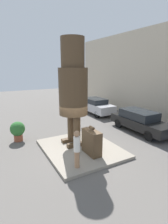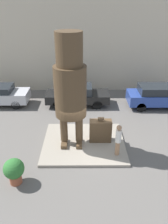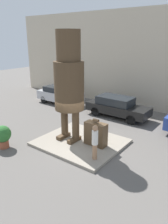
{
  "view_description": "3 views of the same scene",
  "coord_description": "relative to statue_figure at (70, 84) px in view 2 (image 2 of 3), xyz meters",
  "views": [
    {
      "loc": [
        8.13,
        -4.31,
        4.56
      ],
      "look_at": [
        0.21,
        0.09,
        2.27
      ],
      "focal_mm": 28.0,
      "sensor_mm": 36.0,
      "label": 1
    },
    {
      "loc": [
        -0.05,
        -10.2,
        7.46
      ],
      "look_at": [
        0.01,
        -0.07,
        2.1
      ],
      "focal_mm": 35.0,
      "sensor_mm": 36.0,
      "label": 2
    },
    {
      "loc": [
        6.91,
        -8.88,
        5.74
      ],
      "look_at": [
        0.18,
        0.09,
        1.91
      ],
      "focal_mm": 35.0,
      "sensor_mm": 36.0,
      "label": 3
    }
  ],
  "objects": [
    {
      "name": "ground_plane",
      "position": [
        0.68,
        0.11,
        -3.66
      ],
      "size": [
        60.0,
        60.0,
        0.0
      ],
      "primitive_type": "plane",
      "color": "#605B56"
    },
    {
      "name": "pedestal",
      "position": [
        0.68,
        0.11,
        -3.58
      ],
      "size": [
        4.57,
        3.95,
        0.15
      ],
      "color": "gray",
      "rests_on": "ground_plane"
    },
    {
      "name": "building_backdrop",
      "position": [
        0.68,
        8.59,
        0.33
      ],
      "size": [
        28.0,
        0.6,
        7.97
      ],
      "color": "beige",
      "rests_on": "ground_plane"
    },
    {
      "name": "statue_figure",
      "position": [
        0.0,
        0.0,
        0.0
      ],
      "size": [
        1.62,
        1.62,
        6.0
      ],
      "color": "#4C3823",
      "rests_on": "pedestal"
    },
    {
      "name": "giant_suitcase",
      "position": [
        1.61,
        0.25,
        -2.85
      ],
      "size": [
        1.22,
        0.54,
        1.52
      ],
      "color": "#4C3823",
      "rests_on": "pedestal"
    },
    {
      "name": "tourist",
      "position": [
        2.4,
        -1.01,
        -2.54
      ],
      "size": [
        0.3,
        0.3,
        1.76
      ],
      "color": "#A87A56",
      "rests_on": "pedestal"
    },
    {
      "name": "parked_car_silver",
      "position": [
        -5.75,
        5.3,
        -2.81
      ],
      "size": [
        4.29,
        1.75,
        1.56
      ],
      "color": "#B7B7BC",
      "rests_on": "ground_plane"
    },
    {
      "name": "parked_car_black",
      "position": [
        0.15,
        5.29,
        -2.82
      ],
      "size": [
        4.79,
        1.77,
        1.56
      ],
      "color": "black",
      "rests_on": "ground_plane"
    },
    {
      "name": "parked_car_blue",
      "position": [
        6.22,
        4.91,
        -2.77
      ],
      "size": [
        4.51,
        1.81,
        1.69
      ],
      "color": "#284293",
      "rests_on": "ground_plane"
    },
    {
      "name": "planter_pot",
      "position": [
        -2.41,
        -2.81,
        -2.93
      ],
      "size": [
        0.92,
        0.92,
        1.27
      ],
      "color": "brown",
      "rests_on": "ground_plane"
    }
  ]
}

